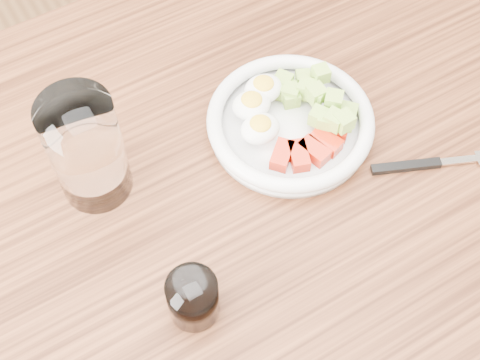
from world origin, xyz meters
TOP-DOWN VIEW (x-y plane):
  - dining_table at (0.00, 0.00)m, footprint 1.50×0.90m
  - bowl at (0.10, 0.06)m, footprint 0.23×0.23m
  - fork at (0.23, -0.08)m, footprint 0.19×0.09m
  - water_glass at (-0.17, 0.12)m, footprint 0.09×0.09m
  - coffee_glass at (-0.14, -0.10)m, footprint 0.06×0.06m

SIDE VIEW (x-z plane):
  - dining_table at x=0.00m, z-range 0.28..1.05m
  - fork at x=0.23m, z-range 0.77..0.78m
  - bowl at x=0.10m, z-range 0.76..0.82m
  - coffee_glass at x=-0.14m, z-range 0.77..0.84m
  - water_glass at x=-0.17m, z-range 0.77..0.93m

